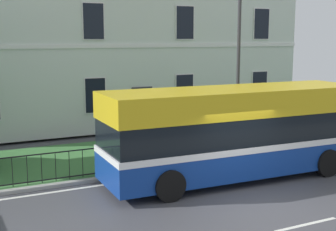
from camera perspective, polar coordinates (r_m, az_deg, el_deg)
The scene contains 5 objects.
ground_plane at distance 14.88m, azimuth 9.00°, elevation -9.30°, with size 60.00×56.00×0.18m.
georgian_townhouse at distance 28.37m, azimuth -7.79°, elevation 13.65°, with size 19.73×11.10×13.37m.
iron_verge_railing at distance 17.87m, azimuth 5.12°, elevation -3.89°, with size 18.08×0.04×0.97m.
single_decker_bus at distance 15.94m, azimuth 8.27°, elevation -1.91°, with size 9.25×2.89×3.08m.
street_lamp_post at distance 19.05m, azimuth 8.64°, elevation 8.35°, with size 0.36×0.24×7.56m.
Camera 1 is at (-8.25, -10.40, 4.76)m, focal length 49.88 mm.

